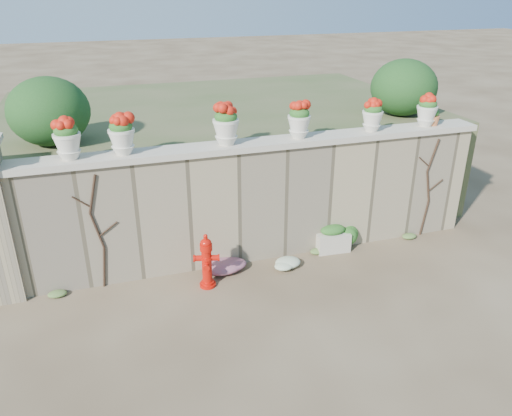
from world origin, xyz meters
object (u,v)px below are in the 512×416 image
object	(u,v)px
urn_pot_0	(67,139)
terracotta_pot	(433,118)
fire_hydrant	(207,261)
planter_box	(332,239)

from	to	relation	value
urn_pot_0	terracotta_pot	xyz separation A→B (m)	(6.19, -0.00, -0.17)
fire_hydrant	planter_box	distance (m)	2.47
urn_pot_0	terracotta_pot	world-z (taller)	urn_pot_0
urn_pot_0	terracotta_pot	distance (m)	6.19
fire_hydrant	terracotta_pot	size ratio (longest dim) A/B	3.28
planter_box	fire_hydrant	bearing A→B (deg)	-165.32
fire_hydrant	terracotta_pot	distance (m)	4.78
planter_box	urn_pot_0	xyz separation A→B (m)	(-4.21, 0.25, 2.17)
fire_hydrant	urn_pot_0	size ratio (longest dim) A/B	1.49
planter_box	urn_pot_0	bearing A→B (deg)	-179.67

